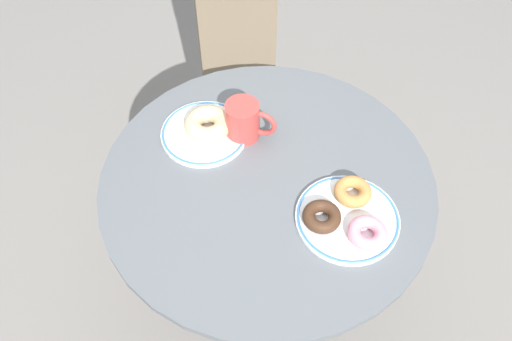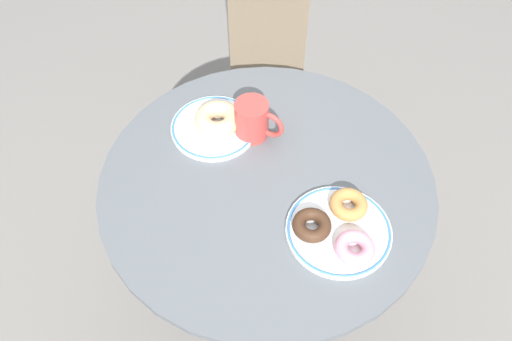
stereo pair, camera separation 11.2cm
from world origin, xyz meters
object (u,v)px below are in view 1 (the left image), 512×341
at_px(plate_left, 204,133).
at_px(coffee_mug, 244,121).
at_px(plate_right, 347,218).
at_px(donut_pink_frosted, 367,233).
at_px(cafe_table, 266,226).
at_px(donut_glazed, 208,124).
at_px(donut_chocolate, 322,217).
at_px(donut_old_fashioned, 353,192).

distance_m(plate_left, coffee_mug, 0.10).
relative_size(plate_right, donut_pink_frosted, 2.72).
bearing_deg(coffee_mug, donut_pink_frosted, -1.57).
height_order(cafe_table, donut_pink_frosted, donut_pink_frosted).
distance_m(cafe_table, plate_right, 0.29).
bearing_deg(donut_glazed, cafe_table, 3.55).
relative_size(plate_right, donut_chocolate, 2.72).
bearing_deg(plate_right, plate_left, -170.12).
xyz_separation_m(donut_old_fashioned, coffee_mug, (-0.29, -0.05, 0.02)).
bearing_deg(donut_old_fashioned, plate_right, -57.90).
height_order(plate_left, coffee_mug, coffee_mug).
bearing_deg(coffee_mug, donut_chocolate, -9.60).
relative_size(cafe_table, donut_pink_frosted, 9.47).
distance_m(plate_left, donut_pink_frosted, 0.44).
bearing_deg(plate_right, coffee_mug, 179.55).
xyz_separation_m(donut_old_fashioned, donut_chocolate, (-0.00, -0.09, 0.00)).
distance_m(donut_glazed, coffee_mug, 0.09).
relative_size(donut_pink_frosted, donut_chocolate, 1.00).
bearing_deg(plate_right, donut_glazed, -171.38).
relative_size(donut_glazed, donut_pink_frosted, 1.38).
relative_size(cafe_table, plate_left, 3.69).
bearing_deg(coffee_mug, donut_old_fashioned, 8.84).
height_order(plate_left, donut_chocolate, donut_chocolate).
bearing_deg(donut_chocolate, coffee_mug, 170.40).
distance_m(plate_right, donut_pink_frosted, 0.06).
xyz_separation_m(plate_right, donut_chocolate, (-0.03, -0.05, 0.02)).
bearing_deg(donut_chocolate, donut_glazed, -178.12).
bearing_deg(coffee_mug, cafe_table, -20.79).
xyz_separation_m(donut_pink_frosted, donut_old_fashioned, (-0.09, 0.06, 0.00)).
relative_size(plate_left, donut_old_fashioned, 2.56).
xyz_separation_m(donut_glazed, donut_pink_frosted, (0.43, 0.05, -0.01)).
bearing_deg(donut_chocolate, plate_left, -176.64).
relative_size(cafe_table, plate_right, 3.49).
bearing_deg(plate_right, donut_chocolate, -124.65).
height_order(cafe_table, donut_chocolate, donut_chocolate).
bearing_deg(donut_glazed, plate_right, 8.62).
distance_m(cafe_table, donut_old_fashioned, 0.29).
height_order(cafe_table, donut_glazed, donut_glazed).
height_order(plate_left, donut_glazed, donut_glazed).
distance_m(cafe_table, donut_chocolate, 0.28).
relative_size(plate_left, donut_pink_frosted, 2.56).
relative_size(plate_left, donut_glazed, 1.86).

